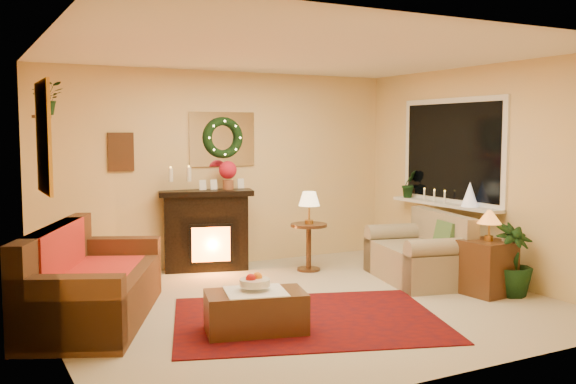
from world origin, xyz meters
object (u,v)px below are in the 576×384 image
loveseat (417,246)px  coffee_table (256,310)px  end_table_square (487,270)px  side_table_round (309,246)px  sofa (96,276)px  fireplace (206,228)px

loveseat → coffee_table: size_ratio=1.61×
end_table_square → coffee_table: size_ratio=0.68×
side_table_round → end_table_square: (1.15, -1.98, -0.05)m
sofa → coffee_table: (1.19, -1.07, -0.22)m
coffee_table → side_table_round: bearing=64.5°
loveseat → coffee_table: (-2.59, -0.94, -0.21)m
sofa → side_table_round: 3.04m
sofa → coffee_table: 1.61m
loveseat → coffee_table: bearing=-147.0°
loveseat → end_table_square: size_ratio=2.37×
sofa → side_table_round: (2.89, 0.96, -0.10)m
coffee_table → loveseat: bearing=34.3°
end_table_square → coffee_table: (-2.84, -0.05, -0.06)m
side_table_round → coffee_table: 2.65m
fireplace → end_table_square: fireplace is taller
end_table_square → fireplace: bearing=131.2°
loveseat → side_table_round: loveseat is taller
coffee_table → sofa: bearing=152.4°
side_table_round → loveseat: bearing=-50.7°
fireplace → side_table_round: fireplace is taller
side_table_round → coffee_table: bearing=-129.9°
end_table_square → side_table_round: bearing=120.0°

